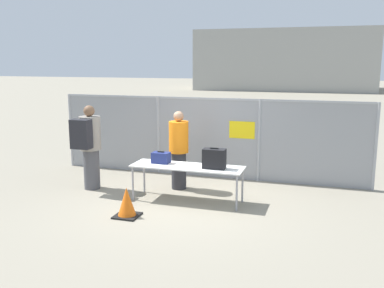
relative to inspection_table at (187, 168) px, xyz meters
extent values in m
plane|color=gray|center=(-0.13, -0.13, -0.67)|extent=(120.00, 120.00, 0.00)
cylinder|color=#9EA0A5|center=(-3.88, 1.91, 0.29)|extent=(0.07, 0.07, 1.92)
cylinder|color=#9EA0A5|center=(-1.38, 1.91, 0.29)|extent=(0.07, 0.07, 1.92)
cylinder|color=#9EA0A5|center=(1.12, 1.91, 0.29)|extent=(0.07, 0.07, 1.92)
cylinder|color=#9EA0A5|center=(3.62, 1.91, 0.29)|extent=(0.07, 0.07, 1.92)
cube|color=gray|center=(-0.13, 1.91, 0.29)|extent=(7.50, 0.01, 1.92)
cube|color=#9EA0A5|center=(-0.13, 1.91, 1.22)|extent=(7.50, 0.04, 0.04)
cube|color=yellow|center=(0.72, 1.90, 0.52)|extent=(0.60, 0.01, 0.40)
cube|color=silver|center=(0.00, 0.00, 0.04)|extent=(2.24, 0.68, 0.02)
cylinder|color=#99999E|center=(-1.06, -0.28, -0.32)|extent=(0.04, 0.04, 0.70)
cylinder|color=#99999E|center=(1.06, -0.28, -0.32)|extent=(0.04, 0.04, 0.70)
cylinder|color=#99999E|center=(-1.06, 0.28, -0.32)|extent=(0.04, 0.04, 0.70)
cylinder|color=#99999E|center=(1.06, 0.28, -0.32)|extent=(0.04, 0.04, 0.70)
cube|color=navy|center=(-0.59, 0.08, 0.16)|extent=(0.36, 0.24, 0.22)
cube|color=black|center=(-0.59, 0.08, 0.28)|extent=(0.14, 0.03, 0.02)
cube|color=black|center=(0.56, -0.03, 0.24)|extent=(0.44, 0.24, 0.39)
cube|color=black|center=(0.56, -0.03, 0.45)|extent=(0.16, 0.03, 0.02)
cylinder|color=#4C4C51|center=(-2.27, 0.19, -0.23)|extent=(0.35, 0.35, 0.87)
cylinder|color=gray|center=(-2.27, 0.19, 0.57)|extent=(0.46, 0.46, 0.73)
sphere|color=brown|center=(-2.27, 0.19, 1.05)|extent=(0.24, 0.24, 0.24)
cube|color=#232328|center=(-2.27, -0.16, 0.60)|extent=(0.41, 0.25, 0.61)
cylinder|color=#2D2D33|center=(-0.45, 0.76, -0.26)|extent=(0.32, 0.32, 0.81)
cylinder|color=orange|center=(-0.45, 0.76, 0.48)|extent=(0.42, 0.42, 0.68)
sphere|color=#A57A5B|center=(-0.45, 0.76, 0.93)|extent=(0.22, 0.22, 0.22)
cube|color=silver|center=(1.42, 4.10, -0.27)|extent=(2.89, 1.40, 0.47)
sphere|color=black|center=(0.92, 3.33, -0.36)|extent=(0.63, 0.63, 0.63)
sphere|color=black|center=(0.92, 4.86, -0.36)|extent=(0.63, 0.63, 0.63)
cylinder|color=#59595B|center=(-0.53, 4.10, -0.45)|extent=(1.01, 0.06, 0.06)
cube|color=#999993|center=(-1.59, 37.19, 2.20)|extent=(16.72, 10.36, 5.74)
cube|color=black|center=(-0.77, -1.17, -0.66)|extent=(0.43, 0.43, 0.03)
cone|color=orange|center=(-0.77, -1.17, -0.40)|extent=(0.35, 0.35, 0.54)
camera|label=1|loc=(2.57, -7.82, 2.09)|focal=40.00mm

